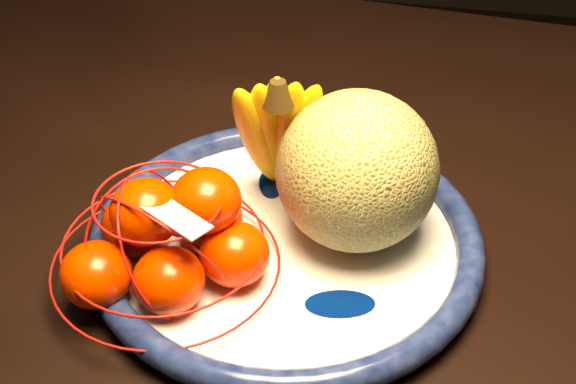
% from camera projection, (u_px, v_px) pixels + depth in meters
% --- Properties ---
extents(dining_table, '(1.68, 1.10, 0.80)m').
position_uv_depth(dining_table, '(158.00, 212.00, 0.99)').
color(dining_table, black).
rests_on(dining_table, ground).
extents(fruit_bowl, '(0.39, 0.39, 0.03)m').
position_uv_depth(fruit_bowl, '(286.00, 241.00, 0.80)').
color(fruit_bowl, white).
rests_on(fruit_bowl, dining_table).
extents(cantaloupe, '(0.16, 0.16, 0.16)m').
position_uv_depth(cantaloupe, '(357.00, 171.00, 0.76)').
color(cantaloupe, olive).
rests_on(cantaloupe, fruit_bowl).
extents(banana_bunch, '(0.11, 0.11, 0.18)m').
position_uv_depth(banana_bunch, '(276.00, 129.00, 0.80)').
color(banana_bunch, yellow).
rests_on(banana_bunch, fruit_bowl).
extents(mandarin_bag, '(0.27, 0.27, 0.14)m').
position_uv_depth(mandarin_bag, '(170.00, 239.00, 0.74)').
color(mandarin_bag, '#FF2A00').
rests_on(mandarin_bag, fruit_bowl).
extents(price_tag, '(0.08, 0.06, 0.01)m').
position_uv_depth(price_tag, '(172.00, 214.00, 0.69)').
color(price_tag, white).
rests_on(price_tag, mandarin_bag).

